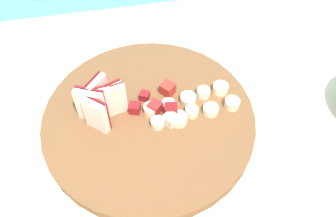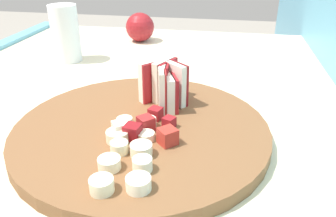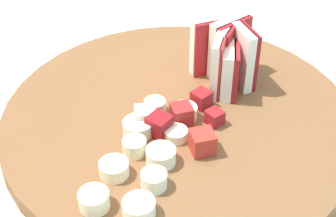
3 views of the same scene
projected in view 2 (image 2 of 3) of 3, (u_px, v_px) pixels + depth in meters
cutting_board at (142, 130)px, 0.48m from camera, size 0.36×0.36×0.02m
apple_wedge_fan at (165, 85)px, 0.53m from camera, size 0.08×0.08×0.07m
apple_dice_pile at (147, 127)px, 0.45m from camera, size 0.09×0.09×0.02m
banana_slice_rows at (128, 150)px, 0.41m from camera, size 0.17×0.08×0.02m
small_jar at (65, 34)px, 0.77m from camera, size 0.06×0.06×0.13m
whole_apple at (140, 27)px, 0.93m from camera, size 0.08×0.08×0.08m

